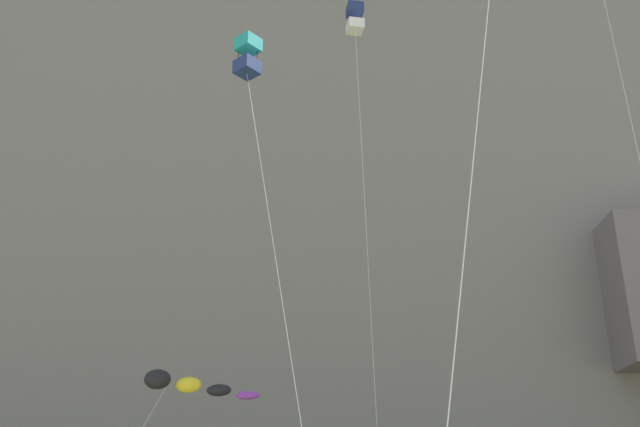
{
  "coord_description": "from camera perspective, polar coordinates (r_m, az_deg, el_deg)",
  "views": [
    {
      "loc": [
        2.23,
        2.63,
        3.53
      ],
      "look_at": [
        1.43,
        27.33,
        13.58
      ],
      "focal_mm": 40.66,
      "sensor_mm": 36.0,
      "label": 1
    }
  ],
  "objects": [
    {
      "name": "cliff_face",
      "position": [
        63.63,
        -0.43,
        9.73
      ],
      "size": [
        180.0,
        32.15,
        74.26
      ],
      "color": "slate",
      "rests_on": "ground"
    },
    {
      "name": "kite_box_mid_center",
      "position": [
        23.03,
        -5.69,
        12.07
      ],
      "size": [
        3.34,
        4.55,
        17.16
      ],
      "color": "teal",
      "rests_on": "ground"
    },
    {
      "name": "kite_windsock_high_left",
      "position": [
        24.87,
        -10.51,
        -13.11
      ],
      "size": [
        5.63,
        4.74,
        7.74
      ],
      "color": "black",
      "rests_on": "ground"
    },
    {
      "name": "kite_box_high_center",
      "position": [
        30.39,
        2.78,
        14.9
      ],
      "size": [
        0.94,
        1.53,
        22.58
      ],
      "color": "navy",
      "rests_on": "ground"
    }
  ]
}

